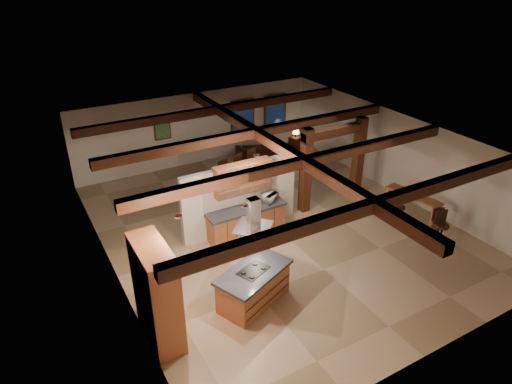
% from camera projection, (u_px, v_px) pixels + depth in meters
% --- Properties ---
extents(ground, '(12.00, 12.00, 0.00)m').
position_uv_depth(ground, '(276.00, 228.00, 14.39)').
color(ground, tan).
rests_on(ground, ground).
extents(room_walls, '(12.00, 12.00, 12.00)m').
position_uv_depth(room_walls, '(277.00, 177.00, 13.57)').
color(room_walls, beige).
rests_on(room_walls, ground).
extents(ceiling_beams, '(10.00, 12.00, 0.28)m').
position_uv_depth(ceiling_beams, '(278.00, 146.00, 13.11)').
color(ceiling_beams, '#361A0D').
rests_on(ceiling_beams, room_walls).
extents(timber_posts, '(2.50, 0.30, 2.90)m').
position_uv_depth(timber_posts, '(333.00, 155.00, 15.06)').
color(timber_posts, '#361A0D').
rests_on(timber_posts, ground).
extents(partition_wall, '(3.80, 0.18, 2.20)m').
position_uv_depth(partition_wall, '(240.00, 198.00, 13.83)').
color(partition_wall, beige).
rests_on(partition_wall, ground).
extents(pantry_cabinet, '(0.67, 1.60, 2.40)m').
position_uv_depth(pantry_cabinet, '(157.00, 293.00, 9.79)').
color(pantry_cabinet, '#9E5333').
rests_on(pantry_cabinet, ground).
extents(back_counter, '(2.50, 0.66, 0.94)m').
position_uv_depth(back_counter, '(247.00, 221.00, 13.82)').
color(back_counter, '#9E5333').
rests_on(back_counter, ground).
extents(upper_display_cabinet, '(1.80, 0.36, 0.95)m').
position_uv_depth(upper_display_cabinet, '(243.00, 178.00, 13.33)').
color(upper_display_cabinet, '#9E5333').
rests_on(upper_display_cabinet, partition_wall).
extents(range_hood, '(1.10, 1.10, 1.40)m').
position_uv_depth(range_hood, '(253.00, 241.00, 10.51)').
color(range_hood, silver).
rests_on(range_hood, room_walls).
extents(back_windows, '(2.70, 0.07, 1.70)m').
position_uv_depth(back_windows, '(259.00, 117.00, 19.49)').
color(back_windows, '#361A0D').
rests_on(back_windows, room_walls).
extents(framed_art, '(0.65, 0.05, 0.85)m').
position_uv_depth(framed_art, '(162.00, 129.00, 17.52)').
color(framed_art, '#361A0D').
rests_on(framed_art, room_walls).
extents(recessed_cans, '(3.16, 2.46, 0.03)m').
position_uv_depth(recessed_cans, '(230.00, 189.00, 10.46)').
color(recessed_cans, silver).
rests_on(recessed_cans, room_walls).
extents(kitchen_island, '(2.17, 1.68, 0.96)m').
position_uv_depth(kitchen_island, '(254.00, 286.00, 11.12)').
color(kitchen_island, '#9E5333').
rests_on(kitchen_island, ground).
extents(dining_table, '(2.09, 1.59, 0.65)m').
position_uv_depth(dining_table, '(248.00, 181.00, 16.58)').
color(dining_table, '#371D0D').
rests_on(dining_table, ground).
extents(sofa, '(2.11, 1.47, 0.57)m').
position_uv_depth(sofa, '(259.00, 150.00, 19.37)').
color(sofa, black).
rests_on(sofa, ground).
extents(microwave, '(0.58, 0.49, 0.27)m').
position_uv_depth(microwave, '(270.00, 198.00, 13.90)').
color(microwave, '#AFAFB3').
rests_on(microwave, back_counter).
extents(bar_counter, '(0.74, 1.89, 0.97)m').
position_uv_depth(bar_counter, '(412.00, 203.00, 14.44)').
color(bar_counter, '#9E5333').
rests_on(bar_counter, ground).
extents(side_table, '(0.55, 0.55, 0.57)m').
position_uv_depth(side_table, '(295.00, 143.00, 20.08)').
color(side_table, '#361A0D').
rests_on(side_table, ground).
extents(table_lamp, '(0.29, 0.29, 0.34)m').
position_uv_depth(table_lamp, '(296.00, 132.00, 19.84)').
color(table_lamp, black).
rests_on(table_lamp, side_table).
extents(bar_stool_a, '(0.43, 0.44, 1.16)m').
position_uv_depth(bar_stool_a, '(441.00, 229.00, 13.19)').
color(bar_stool_a, black).
rests_on(bar_stool_a, ground).
extents(bar_stool_b, '(0.43, 0.45, 1.17)m').
position_uv_depth(bar_stool_b, '(438.00, 228.00, 13.27)').
color(bar_stool_b, black).
rests_on(bar_stool_b, ground).
extents(bar_stool_c, '(0.38, 0.39, 1.02)m').
position_uv_depth(bar_stool_c, '(398.00, 211.00, 14.31)').
color(bar_stool_c, black).
rests_on(bar_stool_c, ground).
extents(dining_chairs, '(2.40, 2.40, 1.26)m').
position_uv_depth(dining_chairs, '(248.00, 174.00, 16.43)').
color(dining_chairs, '#361A0D').
rests_on(dining_chairs, ground).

